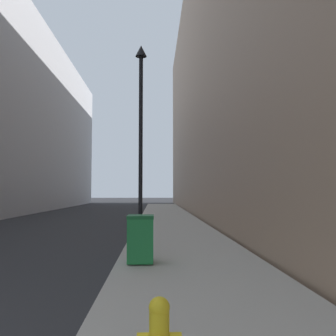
# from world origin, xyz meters

# --- Properties ---
(sidewalk_right) EXTENTS (3.69, 60.00, 0.13)m
(sidewalk_right) POSITION_xyz_m (5.99, 18.00, 0.07)
(sidewalk_right) COLOR #ADA89E
(sidewalk_right) RESTS_ON ground
(building_right_stone) EXTENTS (12.00, 60.00, 21.52)m
(building_right_stone) POSITION_xyz_m (13.94, 26.00, 10.76)
(building_right_stone) COLOR #9E7F66
(building_right_stone) RESTS_ON ground
(fire_hydrant) EXTENTS (0.44, 0.33, 0.70)m
(fire_hydrant) POSITION_xyz_m (5.14, 0.91, 0.50)
(fire_hydrant) COLOR yellow
(fire_hydrant) RESTS_ON sidewalk_right
(trash_bin) EXTENTS (0.64, 0.71, 1.15)m
(trash_bin) POSITION_xyz_m (4.75, 6.30, 0.72)
(trash_bin) COLOR #1E7538
(trash_bin) RESTS_ON sidewalk_right
(lamppost) EXTENTS (0.36, 0.36, 6.43)m
(lamppost) POSITION_xyz_m (4.63, 8.95, 3.86)
(lamppost) COLOR black
(lamppost) RESTS_ON sidewalk_right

